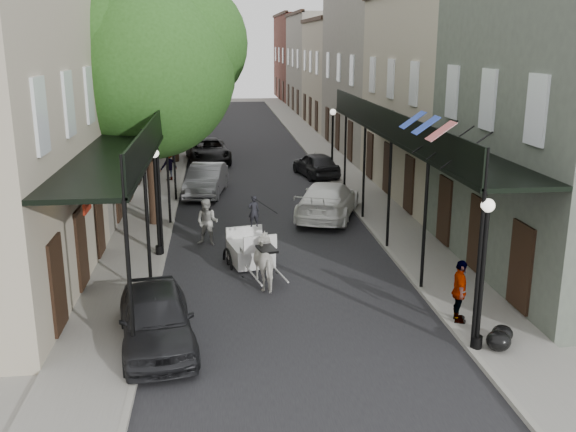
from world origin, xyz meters
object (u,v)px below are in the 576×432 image
object	(u,v)px
pedestrian_sidewalk_right	(460,291)
car_left_near	(156,318)
lamppost_right_near	(482,272)
horse	(268,262)
lamppost_right_far	(332,143)
pedestrian_walking	(207,222)
car_left_far	(208,151)
tree_near	(157,62)
car_right_far	(316,164)
lamppost_left	(157,200)
car_left_mid	(206,180)
tree_far	(178,66)
pedestrian_sidewalk_left	(169,165)
carriage	(247,234)
car_right_near	(328,200)

from	to	relation	value
pedestrian_sidewalk_right	car_left_near	size ratio (longest dim) A/B	0.39
lamppost_right_near	horse	world-z (taller)	lamppost_right_near
lamppost_right_far	pedestrian_sidewalk_right	size ratio (longest dim) A/B	2.19
pedestrian_walking	car_left_far	bearing A→B (deg)	109.68
tree_near	car_right_far	xyz separation A→B (m)	(7.58, 8.82, -5.79)
lamppost_left	horse	distance (m)	4.84
lamppost_left	lamppost_right_far	bearing A→B (deg)	55.65
tree_near	horse	world-z (taller)	tree_near
lamppost_right_near	lamppost_left	size ratio (longest dim) A/B	1.00
tree_near	car_left_mid	bearing A→B (deg)	72.75
tree_far	lamppost_left	xyz separation A→B (m)	(0.15, -18.18, -3.79)
lamppost_right_near	car_right_far	distance (m)	21.06
pedestrian_sidewalk_left	horse	bearing A→B (deg)	66.43
lamppost_right_near	pedestrian_walking	xyz separation A→B (m)	(-6.54, 9.25, -1.18)
carriage	pedestrian_sidewalk_right	world-z (taller)	carriage
tree_near	lamppost_right_near	size ratio (longest dim) A/B	2.60
tree_far	pedestrian_walking	world-z (taller)	tree_far
pedestrian_sidewalk_right	car_right_far	world-z (taller)	pedestrian_sidewalk_right
lamppost_left	car_right_near	bearing A→B (deg)	34.03
car_right_near	pedestrian_sidewalk_left	bearing A→B (deg)	-28.14
tree_far	pedestrian_sidewalk_left	distance (m)	7.57
car_left_mid	car_right_far	distance (m)	7.02
lamppost_right_far	car_right_near	bearing A→B (deg)	-101.35
horse	pedestrian_sidewalk_right	xyz separation A→B (m)	(4.76, -3.46, 0.22)
lamppost_left	pedestrian_sidewalk_left	size ratio (longest dim) A/B	2.28
tree_near	pedestrian_sidewalk_right	world-z (taller)	tree_near
pedestrian_sidewalk_right	car_left_far	size ratio (longest dim) A/B	0.32
tree_near	lamppost_right_near	xyz separation A→B (m)	(8.30, -12.18, -4.44)
car_right_near	car_left_near	bearing A→B (deg)	80.85
pedestrian_sidewalk_left	tree_far	bearing A→B (deg)	-131.92
horse	pedestrian_sidewalk_left	world-z (taller)	pedestrian_sidewalk_left
lamppost_right_far	car_right_near	distance (m)	7.73
car_left_far	car_right_near	world-z (taller)	car_right_near
lamppost_left	car_left_mid	distance (m)	9.53
pedestrian_sidewalk_right	pedestrian_sidewalk_left	bearing A→B (deg)	39.54
car_left_near	tree_far	bearing A→B (deg)	82.93
pedestrian_sidewalk_right	car_left_near	distance (m)	7.81
carriage	pedestrian_walking	bearing A→B (deg)	111.92
lamppost_left	carriage	size ratio (longest dim) A/B	1.47
lamppost_right_near	pedestrian_walking	world-z (taller)	lamppost_right_near
lamppost_right_near	lamppost_right_far	bearing A→B (deg)	90.00
horse	lamppost_right_near	bearing A→B (deg)	120.55
lamppost_right_near	horse	size ratio (longest dim) A/B	2.08
car_left_near	car_left_far	bearing A→B (deg)	79.14
tree_far	car_right_far	distance (m)	10.55
pedestrian_sidewalk_right	car_left_mid	world-z (taller)	pedestrian_sidewalk_right
lamppost_right_near	lamppost_right_far	size ratio (longest dim) A/B	1.00
car_left_far	pedestrian_sidewalk_right	bearing A→B (deg)	-80.84
pedestrian_sidewalk_right	car_left_far	bearing A→B (deg)	30.09
horse	pedestrian_sidewalk_right	distance (m)	5.89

